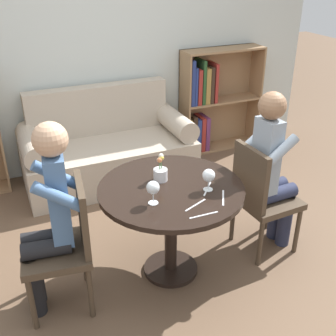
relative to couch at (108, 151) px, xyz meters
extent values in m
plane|color=brown|center=(0.00, -1.58, -0.31)|extent=(16.00, 16.00, 0.00)
cube|color=silver|center=(0.00, 0.43, 1.04)|extent=(5.20, 0.05, 2.70)
cylinder|color=black|center=(0.00, -1.58, 0.39)|extent=(0.99, 0.99, 0.03)
cylinder|color=black|center=(0.00, -1.58, 0.04)|extent=(0.09, 0.09, 0.65)
cylinder|color=black|center=(0.00, -1.58, -0.30)|extent=(0.40, 0.40, 0.03)
cube|color=#B7A893|center=(0.00, -0.05, -0.10)|extent=(1.68, 0.80, 0.42)
cube|color=#B7A893|center=(0.00, 0.27, 0.36)|extent=(1.46, 0.16, 0.50)
cylinder|color=#B7A893|center=(-0.73, -0.05, 0.22)|extent=(0.22, 0.72, 0.22)
cylinder|color=#B7A893|center=(0.73, -0.05, 0.22)|extent=(0.22, 0.72, 0.22)
cube|color=#93704C|center=(1.45, 0.37, 0.28)|extent=(0.96, 0.02, 1.18)
cube|color=#93704C|center=(0.99, 0.24, 0.28)|extent=(0.02, 0.28, 1.18)
cube|color=#93704C|center=(1.92, 0.24, 0.28)|extent=(0.02, 0.28, 1.18)
cube|color=#93704C|center=(1.45, 0.24, -0.30)|extent=(0.91, 0.28, 0.02)
cube|color=#93704C|center=(1.45, 0.24, 0.28)|extent=(0.91, 0.28, 0.02)
cube|color=#93704C|center=(1.45, 0.24, 0.86)|extent=(0.91, 0.28, 0.02)
cube|color=olive|center=(1.02, 0.23, -0.08)|extent=(0.03, 0.23, 0.41)
cube|color=#332319|center=(1.07, 0.23, -0.07)|extent=(0.05, 0.23, 0.44)
cube|color=navy|center=(1.13, 0.23, -0.09)|extent=(0.05, 0.23, 0.40)
cube|color=maroon|center=(1.18, 0.23, -0.08)|extent=(0.05, 0.23, 0.41)
cube|color=#602D5B|center=(1.24, 0.23, -0.09)|extent=(0.05, 0.23, 0.41)
cube|color=navy|center=(1.03, 0.23, 0.54)|extent=(0.04, 0.23, 0.50)
cube|color=navy|center=(1.07, 0.23, 0.50)|extent=(0.03, 0.23, 0.42)
cube|color=maroon|center=(1.12, 0.23, 0.49)|extent=(0.05, 0.23, 0.40)
cube|color=#234723|center=(1.17, 0.23, 0.53)|extent=(0.04, 0.23, 0.49)
cube|color=olive|center=(1.22, 0.23, 0.49)|extent=(0.05, 0.23, 0.40)
cube|color=#332319|center=(1.27, 0.23, 0.49)|extent=(0.04, 0.23, 0.41)
cube|color=maroon|center=(1.32, 0.23, 0.51)|extent=(0.04, 0.23, 0.44)
cylinder|color=#473828|center=(-0.95, -1.38, -0.11)|extent=(0.04, 0.04, 0.40)
cylinder|color=#473828|center=(-1.00, -1.74, -0.11)|extent=(0.04, 0.04, 0.40)
cylinder|color=#473828|center=(-0.60, -1.43, -0.11)|extent=(0.04, 0.04, 0.40)
cylinder|color=#473828|center=(-0.65, -1.78, -0.11)|extent=(0.04, 0.04, 0.40)
cube|color=#473828|center=(-0.80, -1.58, 0.11)|extent=(0.47, 0.47, 0.05)
cube|color=#473828|center=(-0.61, -1.61, 0.36)|extent=(0.09, 0.38, 0.45)
cylinder|color=#473828|center=(0.99, -1.78, -0.11)|extent=(0.04, 0.04, 0.40)
cylinder|color=#473828|center=(0.97, -1.42, -0.11)|extent=(0.04, 0.04, 0.40)
cylinder|color=#473828|center=(0.63, -1.80, -0.11)|extent=(0.04, 0.04, 0.40)
cylinder|color=#473828|center=(0.61, -1.44, -0.11)|extent=(0.04, 0.04, 0.40)
cube|color=#473828|center=(0.80, -1.61, 0.11)|extent=(0.44, 0.44, 0.05)
cube|color=#473828|center=(0.61, -1.62, 0.36)|extent=(0.06, 0.38, 0.45)
cylinder|color=black|center=(-0.95, -1.50, -0.09)|extent=(0.11, 0.11, 0.45)
cylinder|color=black|center=(-0.97, -1.61, -0.09)|extent=(0.11, 0.11, 0.45)
cylinder|color=black|center=(-0.84, -1.51, 0.19)|extent=(0.31, 0.15, 0.11)
cylinder|color=black|center=(-0.86, -1.62, 0.19)|extent=(0.31, 0.15, 0.11)
cube|color=#4C709E|center=(-0.74, -1.58, 0.49)|extent=(0.15, 0.21, 0.59)
cylinder|color=#4C709E|center=(-0.72, -1.45, 0.59)|extent=(0.29, 0.11, 0.23)
cylinder|color=#4C709E|center=(-0.76, -1.72, 0.59)|extent=(0.29, 0.11, 0.23)
sphere|color=tan|center=(-0.74, -1.58, 0.88)|extent=(0.20, 0.20, 0.20)
cylinder|color=#282D47|center=(0.96, -1.65, -0.09)|extent=(0.11, 0.11, 0.45)
cylinder|color=#282D47|center=(0.96, -1.54, -0.09)|extent=(0.11, 0.11, 0.45)
cylinder|color=#282D47|center=(0.85, -1.66, 0.19)|extent=(0.31, 0.12, 0.11)
cylinder|color=#282D47|center=(0.85, -1.55, 0.19)|extent=(0.31, 0.12, 0.11)
cube|color=#93A3B2|center=(0.74, -1.61, 0.49)|extent=(0.13, 0.21, 0.59)
cylinder|color=#93A3B2|center=(0.75, -1.74, 0.59)|extent=(0.29, 0.08, 0.23)
cylinder|color=#93A3B2|center=(0.73, -1.47, 0.59)|extent=(0.29, 0.08, 0.23)
sphere|color=#936B4C|center=(0.74, -1.61, 0.88)|extent=(0.20, 0.20, 0.20)
cylinder|color=white|center=(-0.19, -1.72, 0.41)|extent=(0.06, 0.06, 0.00)
cylinder|color=white|center=(-0.19, -1.72, 0.45)|extent=(0.01, 0.01, 0.08)
sphere|color=white|center=(-0.19, -1.72, 0.52)|extent=(0.08, 0.08, 0.08)
sphere|color=maroon|center=(-0.19, -1.72, 0.51)|extent=(0.06, 0.06, 0.06)
cylinder|color=white|center=(0.21, -1.71, 0.41)|extent=(0.06, 0.06, 0.00)
cylinder|color=white|center=(0.21, -1.71, 0.44)|extent=(0.01, 0.01, 0.07)
sphere|color=white|center=(0.21, -1.71, 0.51)|extent=(0.09, 0.09, 0.09)
sphere|color=maroon|center=(0.21, -1.71, 0.50)|extent=(0.06, 0.06, 0.06)
cylinder|color=silver|center=(-0.03, -1.47, 0.45)|extent=(0.10, 0.10, 0.08)
cylinder|color=#4C7A42|center=(-0.03, -1.47, 0.52)|extent=(0.01, 0.01, 0.07)
sphere|color=#E07F4C|center=(-0.03, -1.47, 0.56)|extent=(0.04, 0.04, 0.04)
cylinder|color=#4C7A42|center=(-0.02, -1.45, 0.54)|extent=(0.00, 0.01, 0.09)
sphere|color=silver|center=(-0.02, -1.45, 0.58)|extent=(0.04, 0.04, 0.04)
cylinder|color=#4C7A42|center=(-0.02, -1.46, 0.53)|extent=(0.00, 0.00, 0.08)
sphere|color=#EACC4C|center=(-0.02, -1.46, 0.57)|extent=(0.04, 0.04, 0.04)
cylinder|color=#4C7A42|center=(-0.03, -1.45, 0.52)|extent=(0.00, 0.01, 0.06)
sphere|color=silver|center=(-0.03, -1.45, 0.55)|extent=(0.04, 0.04, 0.04)
cube|color=silver|center=(0.04, -1.97, 0.41)|extent=(0.19, 0.02, 0.00)
cube|color=silver|center=(0.05, -1.85, 0.41)|extent=(0.18, 0.08, 0.00)
cube|color=silver|center=(0.21, -1.71, 0.41)|extent=(0.13, 0.15, 0.00)
cube|color=silver|center=(0.25, -1.85, 0.41)|extent=(0.11, 0.17, 0.00)
camera|label=1|loc=(-1.01, -3.82, 1.82)|focal=45.00mm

